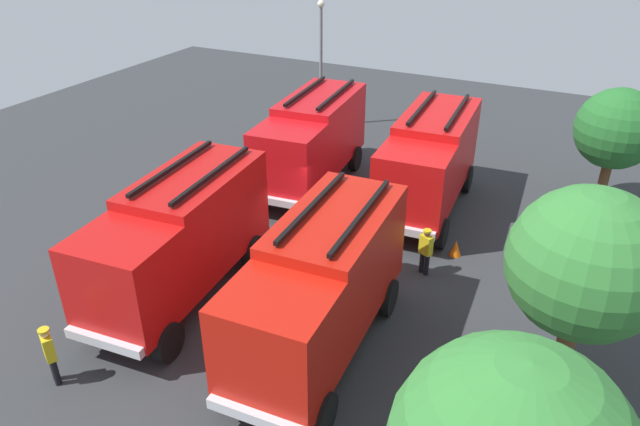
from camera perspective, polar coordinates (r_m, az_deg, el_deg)
name	(u,v)px	position (r m, az deg, el deg)	size (l,w,h in m)	color
ground_plane	(320,247)	(20.95, 0.00, -3.37)	(47.24, 47.24, 0.00)	#2D3033
fire_truck_0	(312,138)	(24.60, -0.82, 7.27)	(7.39, 3.29, 3.88)	red
fire_truck_1	(179,235)	(17.99, -13.56, -2.07)	(7.38, 3.24, 3.88)	red
fire_truck_2	(429,159)	(22.99, 10.59, 5.19)	(7.34, 3.13, 3.88)	red
fire_truck_3	(321,284)	(15.38, 0.07, -6.89)	(7.32, 3.05, 3.88)	red
firefighter_0	(50,353)	(16.56, -24.77, -12.24)	(0.41, 0.48, 1.72)	black
firefighter_1	(426,249)	(19.42, 10.23, -3.51)	(0.39, 0.48, 1.65)	black
firefighter_2	(243,175)	(24.17, -7.47, 3.71)	(0.30, 0.44, 1.81)	black
tree_0	(617,129)	(25.17, 26.87, 7.27)	(3.10, 3.10, 4.81)	brown
tree_1	(586,264)	(14.53, 24.46, -4.56)	(3.60, 3.60, 5.58)	brown
traffic_cone_0	(456,248)	(20.91, 13.04, -3.33)	(0.41, 0.41, 0.59)	#F2600C
traffic_cone_1	(280,157)	(27.48, -3.92, 5.44)	(0.45, 0.45, 0.65)	#F2600C
lamppost	(321,55)	(31.24, 0.10, 15.10)	(0.36, 0.36, 6.52)	slate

